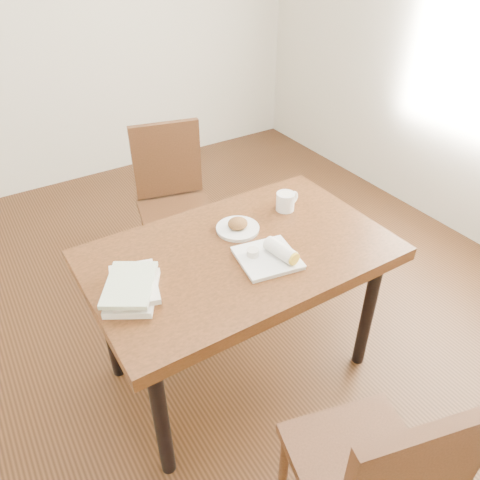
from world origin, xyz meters
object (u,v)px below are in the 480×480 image
table (240,265)px  plate_scone (238,227)px  chair_near (378,477)px  chair_far (173,195)px  plate_burrito (271,255)px  coffee_mug (286,201)px  book_stack (132,288)px

table → plate_scone: bearing=61.7°
chair_near → chair_far: size_ratio=1.00×
chair_far → table: bearing=-96.3°
plate_scone → plate_burrito: size_ratio=0.71×
chair_far → plate_scone: size_ratio=4.89×
chair_near → plate_scone: bearing=80.4°
table → coffee_mug: coffee_mug is taller
plate_scone → book_stack: size_ratio=0.63×
plate_scone → chair_near: bearing=-99.6°
plate_scone → table: bearing=-118.3°
book_stack → chair_far: bearing=57.4°
plate_scone → coffee_mug: bearing=6.1°
plate_burrito → book_stack: size_ratio=0.88×
chair_far → coffee_mug: (0.26, -0.73, 0.25)m
chair_near → plate_scone: chair_near is taller
plate_scone → chair_far: bearing=87.8°
chair_far → plate_burrito: chair_far is taller
plate_scone → plate_burrito: 0.26m
table → plate_burrito: size_ratio=4.70×
table → coffee_mug: (0.36, 0.16, 0.13)m
coffee_mug → book_stack: size_ratio=0.42×
chair_far → plate_scone: chair_far is taller
table → chair_near: size_ratio=1.35×
chair_near → plate_scone: size_ratio=4.89×
plate_scone → plate_burrito: plate_burrito is taller
plate_scone → coffee_mug: size_ratio=1.50×
coffee_mug → book_stack: (-0.85, -0.18, -0.01)m
chair_near → table: bearing=83.2°
chair_near → book_stack: chair_near is taller
chair_near → coffee_mug: (0.47, 1.11, 0.25)m
chair_far → plate_scone: (-0.03, -0.76, 0.22)m
plate_burrito → book_stack: 0.57m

